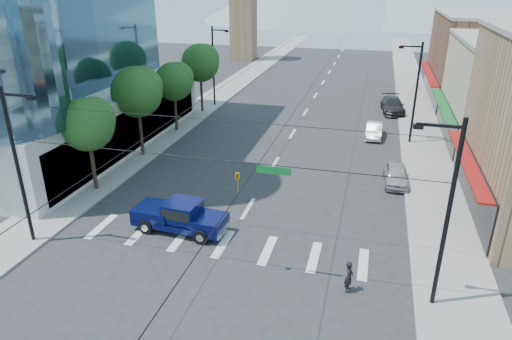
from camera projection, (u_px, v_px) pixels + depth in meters
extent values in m
plane|color=#28282B|center=(218.00, 259.00, 24.53)|extent=(160.00, 160.00, 0.00)
cube|color=gray|center=(231.00, 86.00, 62.93)|extent=(4.00, 120.00, 0.15)
cube|color=gray|center=(413.00, 97.00, 57.30)|extent=(4.00, 120.00, 0.15)
cube|color=brown|center=(490.00, 60.00, 53.50)|extent=(12.00, 18.00, 10.00)
cube|color=#8C6B4C|center=(243.00, 8.00, 80.08)|extent=(4.00, 4.00, 18.00)
cylinder|color=black|center=(92.00, 160.00, 31.61)|extent=(0.28, 0.28, 4.55)
sphere|color=#204818|center=(87.00, 124.00, 30.59)|extent=(3.64, 3.64, 3.64)
sphere|color=#204818|center=(94.00, 118.00, 30.61)|extent=(2.86, 2.86, 2.86)
cylinder|color=black|center=(140.00, 127.00, 37.73)|extent=(0.28, 0.28, 5.11)
sphere|color=#204818|center=(137.00, 92.00, 36.59)|extent=(4.09, 4.09, 4.09)
sphere|color=#204818|center=(143.00, 87.00, 36.61)|extent=(3.21, 3.21, 3.21)
cylinder|color=black|center=(175.00, 108.00, 44.07)|extent=(0.28, 0.28, 4.55)
sphere|color=#204818|center=(174.00, 82.00, 43.06)|extent=(3.64, 3.64, 3.64)
sphere|color=#204818|center=(178.00, 77.00, 43.08)|extent=(2.86, 2.86, 2.86)
cylinder|color=black|center=(201.00, 90.00, 50.20)|extent=(0.28, 0.28, 5.11)
sphere|color=#204818|center=(200.00, 63.00, 49.06)|extent=(4.09, 4.09, 4.09)
sphere|color=#204818|center=(204.00, 59.00, 49.07)|extent=(3.21, 3.21, 3.21)
cylinder|color=black|center=(18.00, 169.00, 24.41)|extent=(0.20, 0.20, 9.00)
cylinder|color=black|center=(447.00, 220.00, 19.35)|extent=(0.20, 0.20, 9.00)
cylinder|color=black|center=(206.00, 159.00, 21.22)|extent=(21.60, 0.04, 0.04)
imported|color=gold|center=(238.00, 183.00, 21.28)|extent=(0.16, 0.20, 1.00)
cube|color=#0C6626|center=(273.00, 170.00, 20.57)|extent=(1.60, 0.06, 0.35)
cylinder|color=black|center=(213.00, 67.00, 52.01)|extent=(0.20, 0.20, 9.00)
cube|color=black|center=(220.00, 30.00, 50.20)|extent=(1.80, 0.12, 0.12)
cube|color=black|center=(227.00, 31.00, 50.05)|extent=(0.40, 0.25, 0.18)
cylinder|color=black|center=(416.00, 95.00, 39.83)|extent=(0.20, 0.20, 9.00)
cube|color=black|center=(411.00, 46.00, 38.44)|extent=(1.80, 0.12, 0.12)
cube|color=black|center=(401.00, 47.00, 38.67)|extent=(0.40, 0.25, 0.18)
cube|color=#080D3E|center=(180.00, 222.00, 27.11)|extent=(5.70, 2.40, 0.35)
cube|color=#080D3E|center=(211.00, 221.00, 26.37)|extent=(1.75, 2.03, 0.56)
cube|color=#080D3E|center=(183.00, 211.00, 26.73)|extent=(2.05, 2.00, 1.12)
cube|color=black|center=(183.00, 209.00, 26.69)|extent=(1.85, 2.02, 0.61)
cube|color=#080D3E|center=(156.00, 211.00, 27.41)|extent=(2.46, 2.18, 0.66)
cube|color=silver|center=(224.00, 230.00, 26.29)|extent=(0.25, 1.93, 0.35)
cube|color=silver|center=(140.00, 215.00, 27.93)|extent=(0.25, 1.93, 0.30)
cylinder|color=black|center=(201.00, 237.00, 25.80)|extent=(0.87, 0.36, 0.85)
cylinder|color=black|center=(214.00, 221.00, 27.48)|extent=(0.87, 0.36, 0.85)
cylinder|color=black|center=(146.00, 227.00, 26.84)|extent=(0.87, 0.36, 0.85)
cylinder|color=black|center=(162.00, 212.00, 28.52)|extent=(0.87, 0.36, 0.85)
imported|color=black|center=(349.00, 277.00, 21.75)|extent=(0.45, 0.64, 1.64)
imported|color=#B4B5B9|center=(396.00, 174.00, 33.27)|extent=(1.84, 4.23, 1.42)
imported|color=silver|center=(374.00, 130.00, 42.97)|extent=(1.46, 4.09, 1.35)
imported|color=#272729|center=(393.00, 105.00, 50.81)|extent=(2.84, 5.79, 1.62)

